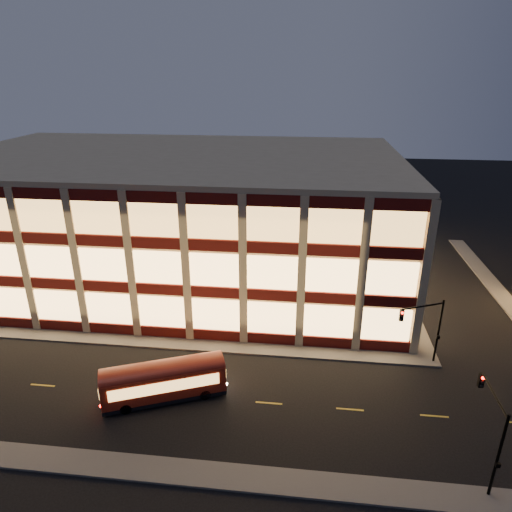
# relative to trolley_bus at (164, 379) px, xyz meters

# --- Properties ---
(ground) EXTENTS (200.00, 200.00, 0.00)m
(ground) POSITION_rel_trolley_bus_xyz_m (-2.08, 6.25, -1.71)
(ground) COLOR black
(ground) RESTS_ON ground
(sidewalk_office_south) EXTENTS (54.00, 2.00, 0.15)m
(sidewalk_office_south) POSITION_rel_trolley_bus_xyz_m (-5.08, 7.25, -1.63)
(sidewalk_office_south) COLOR #514F4C
(sidewalk_office_south) RESTS_ON ground
(sidewalk_office_east) EXTENTS (2.00, 30.00, 0.15)m
(sidewalk_office_east) POSITION_rel_trolley_bus_xyz_m (20.92, 23.25, -1.63)
(sidewalk_office_east) COLOR #514F4C
(sidewalk_office_east) RESTS_ON ground
(sidewalk_tower_west) EXTENTS (2.00, 30.00, 0.15)m
(sidewalk_tower_west) POSITION_rel_trolley_bus_xyz_m (31.92, 23.25, -1.63)
(sidewalk_tower_west) COLOR #514F4C
(sidewalk_tower_west) RESTS_ON ground
(sidewalk_near) EXTENTS (100.00, 2.00, 0.15)m
(sidewalk_near) POSITION_rel_trolley_bus_xyz_m (-2.08, -6.75, -1.63)
(sidewalk_near) COLOR #514F4C
(sidewalk_near) RESTS_ON ground
(office_building) EXTENTS (50.45, 30.45, 14.50)m
(office_building) POSITION_rel_trolley_bus_xyz_m (-4.99, 23.17, 5.54)
(office_building) COLOR tan
(office_building) RESTS_ON ground
(traffic_signal_far) EXTENTS (3.79, 1.87, 6.00)m
(traffic_signal_far) POSITION_rel_trolley_bus_xyz_m (20.13, 6.49, 2.41)
(traffic_signal_far) COLOR black
(traffic_signal_far) RESTS_ON ground
(traffic_signal_near) EXTENTS (0.32, 4.45, 6.00)m
(traffic_signal_near) POSITION_rel_trolley_bus_xyz_m (21.42, -4.78, 2.42)
(traffic_signal_near) COLOR black
(traffic_signal_near) RESTS_ON ground
(trolley_bus) EXTENTS (9.26, 5.55, 3.08)m
(trolley_bus) POSITION_rel_trolley_bus_xyz_m (0.00, 0.00, 0.00)
(trolley_bus) COLOR maroon
(trolley_bus) RESTS_ON ground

